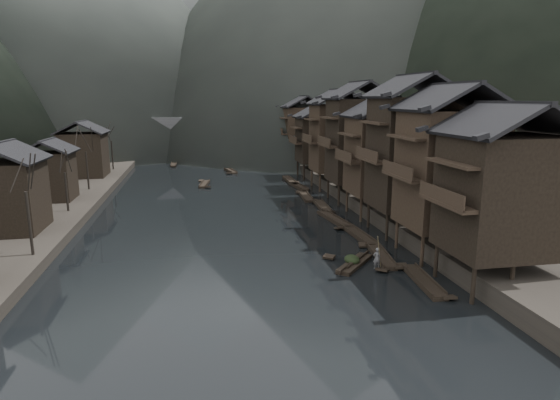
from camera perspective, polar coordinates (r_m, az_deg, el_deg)
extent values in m
plane|color=black|center=(38.44, -5.03, -7.66)|extent=(300.00, 300.00, 0.00)
cube|color=#2D2823|center=(85.90, 16.23, 3.66)|extent=(40.00, 200.00, 1.80)
cylinder|color=black|center=(33.09, 22.50, -9.55)|extent=(0.30, 0.30, 2.90)
cylinder|color=black|center=(36.93, 18.50, -6.98)|extent=(0.30, 0.30, 2.90)
cylinder|color=black|center=(34.61, 26.38, -8.95)|extent=(0.30, 0.30, 2.90)
cylinder|color=black|center=(38.30, 22.14, -6.57)|extent=(0.30, 0.30, 2.90)
cube|color=black|center=(35.26, 25.37, 0.57)|extent=(7.00, 6.00, 8.08)
cube|color=#2E2219|center=(33.18, 19.68, -0.34)|extent=(1.20, 5.70, 0.25)
cylinder|color=#2E2219|center=(38.76, 16.95, -5.96)|extent=(0.30, 0.30, 2.90)
cylinder|color=#2E2219|center=(42.88, 14.05, -4.03)|extent=(0.30, 0.30, 2.90)
cylinder|color=#2E2219|center=(40.07, 20.47, -5.61)|extent=(0.30, 0.30, 2.90)
cylinder|color=#2E2219|center=(44.06, 17.32, -3.79)|extent=(0.30, 0.30, 2.90)
cube|color=#2E2219|center=(40.93, 19.83, 3.53)|extent=(7.00, 6.00, 9.52)
cube|color=#2E2219|center=(39.16, 14.70, 2.79)|extent=(1.20, 5.70, 0.25)
cylinder|color=black|center=(44.81, 12.90, -3.27)|extent=(0.30, 0.30, 2.90)
cylinder|color=black|center=(49.10, 10.72, -1.81)|extent=(0.30, 0.30, 2.90)
cylinder|color=black|center=(45.94, 16.06, -3.06)|extent=(0.30, 0.30, 2.90)
cylinder|color=black|center=(50.14, 13.66, -1.65)|extent=(0.30, 0.30, 2.90)
cube|color=black|center=(47.00, 15.64, 5.49)|extent=(7.00, 6.00, 10.57)
cube|color=#2E2219|center=(45.47, 11.04, 4.83)|extent=(1.20, 5.70, 0.25)
cylinder|color=#2E2219|center=(51.10, 9.85, -1.22)|extent=(0.30, 0.30, 2.90)
cylinder|color=#2E2219|center=(55.51, 8.16, -0.08)|extent=(0.30, 0.30, 2.90)
cylinder|color=#2E2219|center=(52.10, 12.69, -1.08)|extent=(0.30, 0.30, 2.90)
cylinder|color=#2E2219|center=(56.43, 10.81, 0.03)|extent=(0.30, 0.30, 2.90)
cube|color=#2E2219|center=(53.46, 12.32, 5.31)|extent=(7.00, 6.00, 8.48)
cube|color=#2E2219|center=(52.11, 8.22, 4.82)|extent=(1.20, 5.70, 0.25)
cylinder|color=black|center=(58.49, 7.18, 0.58)|extent=(0.30, 0.30, 2.90)
cylinder|color=black|center=(62.99, 5.88, 1.46)|extent=(0.30, 0.30, 2.90)
cylinder|color=black|center=(59.36, 9.72, 0.67)|extent=(0.30, 0.30, 2.90)
cylinder|color=black|center=(63.80, 8.26, 1.53)|extent=(0.30, 0.30, 2.90)
cube|color=black|center=(60.79, 9.48, 7.14)|extent=(7.00, 6.00, 10.38)
cube|color=#2E2219|center=(59.61, 5.81, 6.65)|extent=(1.20, 5.70, 0.25)
cylinder|color=#2E2219|center=(66.97, 4.89, 2.12)|extent=(0.30, 0.30, 2.90)
cylinder|color=#2E2219|center=(71.54, 3.89, 2.79)|extent=(0.30, 0.30, 2.90)
cylinder|color=#2E2219|center=(67.73, 7.14, 2.19)|extent=(0.30, 0.30, 2.90)
cylinder|color=#2E2219|center=(72.26, 6.01, 2.85)|extent=(0.30, 0.30, 2.90)
cube|color=#2E2219|center=(69.33, 6.96, 7.52)|extent=(7.00, 6.00, 9.62)
cube|color=#2E2219|center=(68.30, 3.72, 7.11)|extent=(1.20, 5.70, 0.25)
cylinder|color=black|center=(76.53, 2.94, 3.43)|extent=(0.30, 0.30, 2.90)
cylinder|color=black|center=(81.16, 2.17, 3.95)|extent=(0.30, 0.30, 2.90)
cylinder|color=black|center=(77.20, 4.93, 3.48)|extent=(0.30, 0.30, 2.90)
cylinder|color=black|center=(81.79, 4.06, 3.99)|extent=(0.30, 0.30, 2.90)
cube|color=black|center=(78.99, 4.79, 7.33)|extent=(7.00, 6.00, 7.37)
cube|color=#2E2219|center=(78.09, 1.93, 7.03)|extent=(1.20, 5.70, 0.25)
cylinder|color=#2E2219|center=(88.13, 1.16, 4.62)|extent=(0.30, 0.30, 2.90)
cylinder|color=#2E2219|center=(92.80, 0.57, 5.01)|extent=(0.30, 0.30, 2.90)
cylinder|color=#2E2219|center=(88.71, 2.91, 4.66)|extent=(0.30, 0.30, 2.90)
cylinder|color=#2E2219|center=(93.35, 2.24, 5.04)|extent=(0.30, 0.30, 2.90)
cube|color=#2E2219|center=(90.55, 2.82, 8.43)|extent=(7.00, 6.00, 8.76)
cube|color=#2E2219|center=(89.76, 0.30, 8.13)|extent=(1.20, 5.70, 0.25)
cube|color=black|center=(49.92, -30.45, 0.63)|extent=(6.00, 6.00, 6.50)
cube|color=black|center=(63.11, -26.17, 2.85)|extent=(5.00, 5.00, 5.80)
cube|color=black|center=(80.36, -22.80, 5.29)|extent=(6.50, 6.50, 6.80)
cylinder|color=black|center=(41.74, -29.39, -2.24)|extent=(0.24, 0.24, 5.11)
cylinder|color=black|center=(56.06, -24.43, 1.17)|extent=(0.24, 0.24, 4.27)
cylinder|color=black|center=(68.32, -21.93, 3.58)|extent=(0.24, 0.24, 5.14)
cylinder|color=black|center=(86.53, -19.52, 5.35)|extent=(0.24, 0.24, 4.92)
cube|color=black|center=(35.81, 17.03, -9.44)|extent=(1.68, 6.36, 0.30)
cube|color=black|center=(35.75, 17.05, -9.18)|extent=(1.72, 6.24, 0.10)
cube|color=black|center=(38.16, 14.60, -7.71)|extent=(1.00, 0.86, 0.33)
cube|color=black|center=(33.47, 19.85, -10.95)|extent=(1.00, 0.86, 0.33)
cube|color=black|center=(40.31, 12.18, -6.71)|extent=(1.93, 6.26, 0.30)
cube|color=black|center=(40.25, 12.20, -6.47)|extent=(1.97, 6.14, 0.10)
cube|color=black|center=(42.71, 10.20, -5.34)|extent=(1.03, 0.88, 0.33)
cube|color=black|center=(37.89, 14.45, -7.84)|extent=(1.03, 0.88, 0.33)
cube|color=black|center=(45.72, 9.63, -4.32)|extent=(1.44, 6.41, 0.30)
cube|color=black|center=(45.66, 9.64, -4.10)|extent=(1.49, 6.28, 0.10)
cube|color=black|center=(48.49, 8.60, -3.14)|extent=(0.98, 0.83, 0.33)
cube|color=black|center=(42.89, 10.81, -5.28)|extent=(0.98, 0.83, 0.33)
cube|color=black|center=(51.27, 6.61, -2.40)|extent=(2.03, 7.37, 0.30)
cube|color=black|center=(51.23, 6.62, -2.20)|extent=(2.07, 7.23, 0.10)
cube|color=black|center=(54.59, 6.02, -1.32)|extent=(1.04, 1.01, 0.36)
cube|color=black|center=(47.91, 7.30, -3.29)|extent=(1.04, 1.01, 0.36)
cube|color=black|center=(57.34, 5.14, -0.79)|extent=(1.50, 6.42, 0.30)
cube|color=black|center=(57.30, 5.14, -0.61)|extent=(1.54, 6.30, 0.10)
cube|color=black|center=(60.13, 4.20, -0.02)|extent=(0.98, 0.84, 0.33)
cube|color=black|center=(54.51, 6.18, -1.35)|extent=(0.98, 0.84, 0.33)
cube|color=black|center=(62.79, 3.15, 0.40)|extent=(1.54, 6.08, 0.30)
cube|color=black|center=(62.75, 3.15, 0.56)|extent=(1.58, 5.97, 0.10)
cube|color=black|center=(65.47, 2.39, 1.02)|extent=(0.99, 0.81, 0.33)
cube|color=black|center=(60.07, 3.98, -0.02)|extent=(0.99, 0.81, 0.33)
cube|color=black|center=(69.90, 2.25, 1.63)|extent=(1.81, 6.52, 0.30)
cube|color=black|center=(69.87, 2.26, 1.78)|extent=(1.85, 6.40, 0.10)
cube|color=black|center=(72.90, 2.00, 2.19)|extent=(1.02, 0.89, 0.34)
cube|color=black|center=(66.86, 2.54, 1.26)|extent=(1.02, 0.89, 0.34)
cube|color=black|center=(74.72, 1.25, 2.33)|extent=(1.20, 7.56, 0.30)
cube|color=black|center=(74.69, 1.25, 2.47)|extent=(1.26, 7.41, 0.10)
cube|color=black|center=(78.21, 0.76, 2.89)|extent=(0.95, 0.94, 0.36)
cube|color=black|center=(71.19, 1.80, 1.95)|extent=(0.95, 0.94, 0.36)
cube|color=black|center=(72.90, -9.18, 1.93)|extent=(1.89, 5.83, 0.30)
cube|color=black|center=(72.86, -9.18, 2.06)|extent=(1.93, 5.72, 0.10)
cube|color=black|center=(75.55, -9.56, 2.38)|extent=(0.95, 0.84, 0.32)
cube|color=black|center=(70.20, -8.78, 1.66)|extent=(0.95, 0.84, 0.32)
cube|color=black|center=(85.33, -6.05, 3.52)|extent=(2.11, 5.67, 0.30)
cube|color=black|center=(85.31, -6.05, 3.64)|extent=(2.14, 5.57, 0.10)
cube|color=black|center=(87.94, -5.83, 3.88)|extent=(0.97, 0.85, 0.32)
cube|color=black|center=(82.69, -6.29, 3.33)|extent=(0.97, 0.85, 0.32)
cube|color=black|center=(95.57, -12.83, 4.22)|extent=(1.02, 5.54, 0.30)
cube|color=black|center=(95.55, -12.84, 4.33)|extent=(1.07, 5.43, 0.10)
cube|color=black|center=(98.18, -12.77, 4.52)|extent=(0.85, 0.69, 0.31)
cube|color=black|center=(92.92, -12.91, 4.08)|extent=(0.85, 0.69, 0.31)
cube|color=black|center=(104.43, -8.45, 5.06)|extent=(1.43, 4.85, 0.30)
cube|color=black|center=(104.40, -8.45, 5.16)|extent=(1.47, 4.76, 0.10)
cube|color=black|center=(106.68, -8.38, 5.29)|extent=(0.90, 0.67, 0.30)
cube|color=black|center=(102.14, -8.52, 4.98)|extent=(0.90, 0.67, 0.30)
cube|color=#4C4C4F|center=(108.21, -8.71, 9.05)|extent=(40.00, 6.00, 1.60)
cube|color=#4C4C4F|center=(105.45, -8.69, 9.68)|extent=(40.00, 0.50, 1.00)
cube|color=#4C4C4F|center=(110.84, -8.78, 9.80)|extent=(40.00, 0.50, 1.00)
cube|color=#4C4C4F|center=(109.00, -16.07, 6.63)|extent=(3.20, 6.00, 6.40)
cube|color=#4C4C4F|center=(108.46, -11.04, 6.85)|extent=(3.20, 6.00, 6.40)
cube|color=#4C4C4F|center=(108.72, -6.26, 7.02)|extent=(3.20, 6.00, 6.40)
cube|color=#4C4C4F|center=(109.80, -1.27, 7.14)|extent=(3.20, 6.00, 6.40)
cube|color=black|center=(38.16, 9.08, -7.68)|extent=(4.13, 4.52, 0.30)
cube|color=black|center=(38.10, 9.09, -7.43)|extent=(4.11, 4.48, 0.10)
cube|color=black|center=(39.28, 6.01, -6.78)|extent=(1.12, 1.09, 0.30)
cube|color=black|center=(37.06, 12.37, -8.20)|extent=(1.12, 1.09, 0.30)
ellipsoid|color=black|center=(38.06, 8.79, -6.68)|extent=(1.20, 1.58, 0.72)
imported|color=slate|center=(36.94, 11.74, -6.60)|extent=(0.62, 0.42, 1.68)
cylinder|color=#8C7A51|center=(36.24, 12.22, -2.51)|extent=(1.42, 2.30, 3.75)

